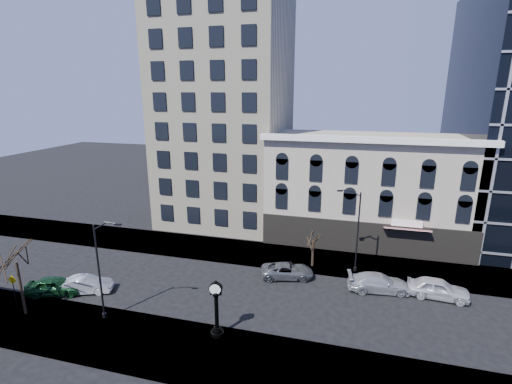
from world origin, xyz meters
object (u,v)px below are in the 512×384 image
(street_lamp_near, at_px, (103,245))
(car_near_a, at_px, (55,286))
(warning_sign, at_px, (13,284))
(car_near_b, at_px, (86,285))
(street_clock, at_px, (217,311))

(street_lamp_near, bearing_deg, car_near_a, 158.67)
(warning_sign, height_order, car_near_a, warning_sign)
(car_near_a, height_order, car_near_b, car_near_a)
(street_lamp_near, bearing_deg, car_near_b, 142.15)
(car_near_a, bearing_deg, street_clock, -117.07)
(street_clock, xyz_separation_m, car_near_b, (-13.05, 2.64, -1.33))
(street_clock, bearing_deg, car_near_b, 157.47)
(warning_sign, distance_m, car_near_b, 5.38)
(warning_sign, bearing_deg, car_near_a, 42.55)
(street_lamp_near, distance_m, car_near_b, 7.64)
(street_clock, relative_size, street_lamp_near, 0.53)
(street_clock, distance_m, car_near_b, 13.38)
(street_clock, distance_m, car_near_a, 15.52)
(street_clock, height_order, car_near_b, street_clock)
(warning_sign, relative_size, car_near_b, 0.56)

